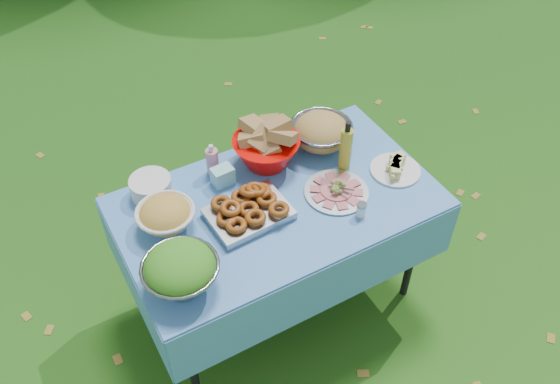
# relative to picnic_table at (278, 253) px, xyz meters

# --- Properties ---
(ground) EXTENTS (80.00, 80.00, 0.00)m
(ground) POSITION_rel_picnic_table_xyz_m (0.00, 0.00, -0.38)
(ground) COLOR #093409
(ground) RESTS_ON ground
(picnic_table) EXTENTS (1.46, 0.86, 0.76)m
(picnic_table) POSITION_rel_picnic_table_xyz_m (0.00, 0.00, 0.00)
(picnic_table) COLOR #84D9FF
(picnic_table) RESTS_ON ground
(salad_bowl) EXTENTS (0.36, 0.36, 0.20)m
(salad_bowl) POSITION_rel_picnic_table_xyz_m (-0.57, -0.23, 0.48)
(salad_bowl) COLOR gray
(salad_bowl) RESTS_ON picnic_table
(pasta_bowl_white) EXTENTS (0.32, 0.32, 0.14)m
(pasta_bowl_white) POSITION_rel_picnic_table_xyz_m (-0.50, 0.10, 0.45)
(pasta_bowl_white) COLOR silver
(pasta_bowl_white) RESTS_ON picnic_table
(plate_stack) EXTENTS (0.21, 0.21, 0.09)m
(plate_stack) POSITION_rel_picnic_table_xyz_m (-0.49, 0.32, 0.43)
(plate_stack) COLOR silver
(plate_stack) RESTS_ON picnic_table
(wipes_box) EXTENTS (0.10, 0.08, 0.09)m
(wipes_box) POSITION_rel_picnic_table_xyz_m (-0.17, 0.23, 0.43)
(wipes_box) COLOR #8BD1D6
(wipes_box) RESTS_ON picnic_table
(sanitizer_bottle) EXTENTS (0.07, 0.07, 0.17)m
(sanitizer_bottle) POSITION_rel_picnic_table_xyz_m (-0.18, 0.32, 0.47)
(sanitizer_bottle) COLOR #CB7599
(sanitizer_bottle) RESTS_ON picnic_table
(bread_bowl) EXTENTS (0.35, 0.35, 0.22)m
(bread_bowl) POSITION_rel_picnic_table_xyz_m (0.08, 0.26, 0.49)
(bread_bowl) COLOR #E20400
(bread_bowl) RESTS_ON picnic_table
(pasta_bowl_steel) EXTENTS (0.41, 0.41, 0.17)m
(pasta_bowl_steel) POSITION_rel_picnic_table_xyz_m (0.39, 0.24, 0.46)
(pasta_bowl_steel) COLOR gray
(pasta_bowl_steel) RESTS_ON picnic_table
(fried_tray) EXTENTS (0.37, 0.27, 0.08)m
(fried_tray) POSITION_rel_picnic_table_xyz_m (-0.16, -0.03, 0.42)
(fried_tray) COLOR #AAABAF
(fried_tray) RESTS_ON picnic_table
(charcuterie_platter) EXTENTS (0.37, 0.37, 0.07)m
(charcuterie_platter) POSITION_rel_picnic_table_xyz_m (0.27, -0.09, 0.42)
(charcuterie_platter) COLOR #ADB1B5
(charcuterie_platter) RESTS_ON picnic_table
(oil_bottle) EXTENTS (0.08, 0.08, 0.27)m
(oil_bottle) POSITION_rel_picnic_table_xyz_m (0.40, 0.04, 0.52)
(oil_bottle) COLOR gold
(oil_bottle) RESTS_ON picnic_table
(cheese_plate) EXTENTS (0.32, 0.32, 0.07)m
(cheese_plate) POSITION_rel_picnic_table_xyz_m (0.60, -0.10, 0.41)
(cheese_plate) COLOR silver
(cheese_plate) RESTS_ON picnic_table
(shaker) EXTENTS (0.06, 0.06, 0.07)m
(shaker) POSITION_rel_picnic_table_xyz_m (0.28, -0.26, 0.42)
(shaker) COLOR white
(shaker) RESTS_ON picnic_table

